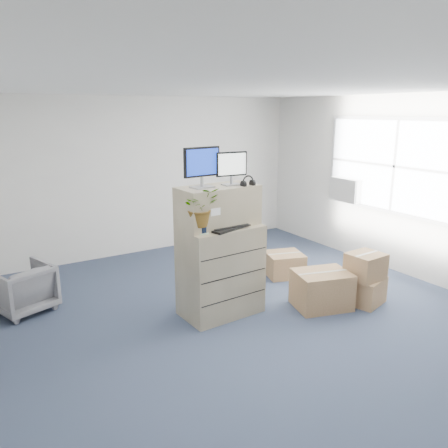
# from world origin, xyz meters

# --- Properties ---
(ground) EXTENTS (7.00, 7.00, 0.00)m
(ground) POSITION_xyz_m (0.00, 0.00, 0.00)
(ground) COLOR #252E43
(ground) RESTS_ON ground
(wall_back) EXTENTS (6.00, 0.02, 2.80)m
(wall_back) POSITION_xyz_m (0.00, 3.51, 1.40)
(wall_back) COLOR silver
(wall_back) RESTS_ON ground
(wall_right) EXTENTS (0.02, 7.00, 2.80)m
(wall_right) POSITION_xyz_m (3.01, 0.00, 1.40)
(wall_right) COLOR silver
(wall_right) RESTS_ON ground
(window) EXTENTS (0.07, 2.72, 1.52)m
(window) POSITION_xyz_m (2.96, 0.50, 1.70)
(window) COLOR #9A9A9D
(window) RESTS_ON wall_right
(ac_unit) EXTENTS (0.24, 0.60, 0.40)m
(ac_unit) POSITION_xyz_m (2.87, 1.40, 1.20)
(ac_unit) COLOR silver
(ac_unit) RESTS_ON wall_right
(filing_cabinet_lower) EXTENTS (1.02, 0.66, 1.16)m
(filing_cabinet_lower) POSITION_xyz_m (-0.24, 0.54, 0.58)
(filing_cabinet_lower) COLOR gray
(filing_cabinet_lower) RESTS_ON ground
(filing_cabinet_upper) EXTENTS (1.02, 0.55, 0.50)m
(filing_cabinet_upper) POSITION_xyz_m (-0.24, 0.59, 1.41)
(filing_cabinet_upper) COLOR gray
(filing_cabinet_upper) RESTS_ON filing_cabinet_lower
(monitor_left) EXTENTS (0.49, 0.21, 0.48)m
(monitor_left) POSITION_xyz_m (-0.46, 0.59, 1.93)
(monitor_left) COLOR #99999E
(monitor_left) RESTS_ON filing_cabinet_upper
(monitor_right) EXTENTS (0.42, 0.17, 0.41)m
(monitor_right) POSITION_xyz_m (-0.06, 0.57, 1.88)
(monitor_right) COLOR #99999E
(monitor_right) RESTS_ON filing_cabinet_upper
(headphones) EXTENTS (0.17, 0.03, 0.17)m
(headphones) POSITION_xyz_m (0.09, 0.43, 1.70)
(headphones) COLOR black
(headphones) RESTS_ON filing_cabinet_upper
(keyboard) EXTENTS (0.60, 0.39, 0.03)m
(keyboard) POSITION_xyz_m (-0.21, 0.39, 1.17)
(keyboard) COLOR black
(keyboard) RESTS_ON filing_cabinet_lower
(mouse) EXTENTS (0.11, 0.07, 0.04)m
(mouse) POSITION_xyz_m (0.13, 0.42, 1.18)
(mouse) COLOR silver
(mouse) RESTS_ON filing_cabinet_lower
(water_bottle) EXTENTS (0.08, 0.08, 0.27)m
(water_bottle) POSITION_xyz_m (-0.17, 0.61, 1.29)
(water_bottle) COLOR #96999E
(water_bottle) RESTS_ON filing_cabinet_lower
(phone_dock) EXTENTS (0.07, 0.05, 0.14)m
(phone_dock) POSITION_xyz_m (-0.25, 0.61, 1.20)
(phone_dock) COLOR silver
(phone_dock) RESTS_ON filing_cabinet_lower
(external_drive) EXTENTS (0.29, 0.25, 0.07)m
(external_drive) POSITION_xyz_m (0.14, 0.65, 1.19)
(external_drive) COLOR black
(external_drive) RESTS_ON filing_cabinet_lower
(tissue_box) EXTENTS (0.29, 0.16, 0.10)m
(tissue_box) POSITION_xyz_m (0.10, 0.68, 1.28)
(tissue_box) COLOR #3E97D4
(tissue_box) RESTS_ON external_drive
(potted_plant) EXTENTS (0.43, 0.47, 0.44)m
(potted_plant) POSITION_xyz_m (-0.59, 0.41, 1.41)
(potted_plant) COLOR #AACBA3
(potted_plant) RESTS_ON filing_cabinet_lower
(office_chair) EXTENTS (0.84, 0.81, 0.68)m
(office_chair) POSITION_xyz_m (-2.40, 1.92, 0.34)
(office_chair) COLOR #5D5E62
(office_chair) RESTS_ON ground
(cardboard_boxes) EXTENTS (1.30, 1.97, 0.71)m
(cardboard_boxes) POSITION_xyz_m (1.25, 0.19, 0.26)
(cardboard_boxes) COLOR olive
(cardboard_boxes) RESTS_ON ground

